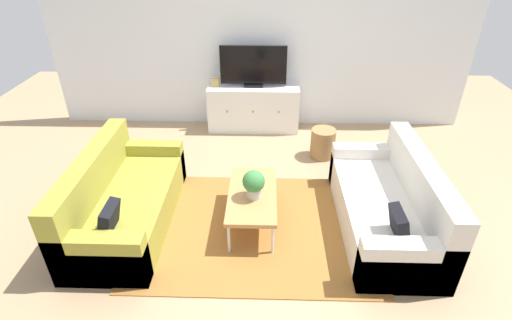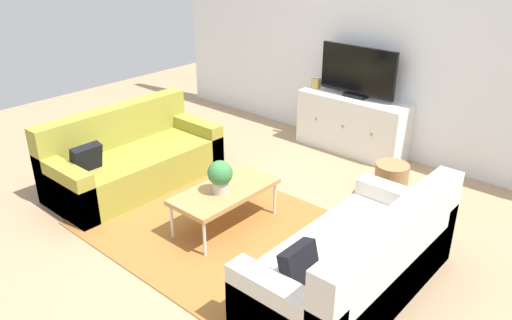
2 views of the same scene
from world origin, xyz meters
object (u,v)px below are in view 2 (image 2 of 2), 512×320
couch_left_side (130,160)px  couch_right_side (360,266)px  flat_screen_tv (358,72)px  wicker_basket (391,183)px  potted_plant (220,175)px  mantel_clock (316,83)px  coffee_table (225,192)px  tv_console (352,124)px

couch_left_side → couch_right_side: size_ratio=1.00×
flat_screen_tv → wicker_basket: (1.00, -0.88, -0.80)m
potted_plant → mantel_clock: mantel_clock is taller
couch_right_side → coffee_table: bearing=178.4°
tv_console → flat_screen_tv: bearing=90.0°
couch_left_side → couch_right_side: same height
tv_console → coffee_table: bearing=-88.3°
couch_right_side → tv_console: 2.83m
potted_plant → tv_console: bearing=92.1°
flat_screen_tv → wicker_basket: bearing=-41.6°
couch_right_side → wicker_basket: (-0.54, 1.51, -0.06)m
potted_plant → coffee_table: bearing=103.7°
coffee_table → flat_screen_tv: flat_screen_tv is taller
mantel_clock → wicker_basket: bearing=-28.7°
potted_plant → wicker_basket: (0.91, 1.54, -0.36)m
wicker_basket → coffee_table: bearing=-122.3°
potted_plant → tv_console: 2.41m
potted_plant → wicker_basket: bearing=59.4°
couch_left_side → wicker_basket: (2.34, 1.51, -0.06)m
couch_left_side → mantel_clock: bearing=72.2°
potted_plant → flat_screen_tv: flat_screen_tv is taller
mantel_clock → coffee_table: bearing=-74.4°
coffee_table → tv_console: 2.33m
couch_left_side → couch_right_side: 2.88m
couch_left_side → flat_screen_tv: (1.34, 2.39, 0.74)m
couch_right_side → wicker_basket: bearing=109.6°
coffee_table → potted_plant: (0.02, -0.07, 0.20)m
couch_right_side → wicker_basket: 1.61m
couch_right_side → flat_screen_tv: size_ratio=1.86×
couch_right_side → coffee_table: 1.47m
couch_left_side → wicker_basket: bearing=32.9°
coffee_table → couch_right_side: bearing=-1.6°
potted_plant → mantel_clock: (-0.67, 2.40, 0.20)m
couch_right_side → wicker_basket: size_ratio=4.47×
coffee_table → mantel_clock: mantel_clock is taller
coffee_table → flat_screen_tv: bearing=91.7°
coffee_table → wicker_basket: bearing=57.7°
flat_screen_tv → couch_left_side: bearing=-119.3°
couch_right_side → mantel_clock: (-2.12, 2.37, 0.50)m
couch_left_side → couch_right_side: bearing=0.0°
couch_left_side → coffee_table: 1.42m
couch_left_side → wicker_basket: couch_left_side is taller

